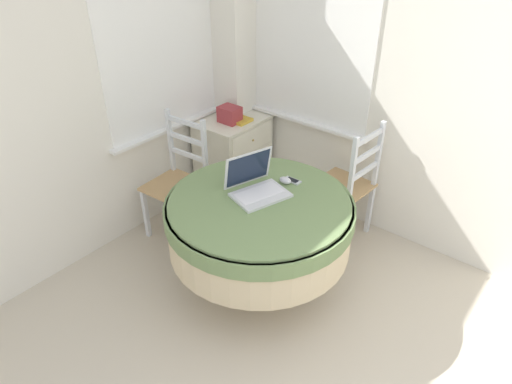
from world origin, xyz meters
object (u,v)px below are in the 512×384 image
object	(u,v)px
cell_phone	(292,181)
dining_chair_near_back_window	(179,182)
round_dining_table	(259,221)
computer_mouse	(285,180)
book_on_cabinet	(239,120)
dining_chair_near_right_window	(347,186)
laptop	(256,186)
storage_box	(230,114)
corner_cabinet	(233,156)

from	to	relation	value
cell_phone	dining_chair_near_back_window	xyz separation A→B (m)	(-0.21, 0.94, -0.27)
round_dining_table	computer_mouse	xyz separation A→B (m)	(0.27, -0.01, 0.18)
cell_phone	book_on_cabinet	size ratio (longest dim) A/B	0.63
round_dining_table	dining_chair_near_back_window	size ratio (longest dim) A/B	1.23
dining_chair_near_back_window	dining_chair_near_right_window	distance (m)	1.33
laptop	dining_chair_near_back_window	world-z (taller)	laptop
dining_chair_near_right_window	book_on_cabinet	bearing A→B (deg)	93.01
computer_mouse	cell_phone	xyz separation A→B (m)	(0.05, -0.02, -0.02)
cell_phone	dining_chair_near_back_window	bearing A→B (deg)	102.36
storage_box	corner_cabinet	bearing A→B (deg)	26.91
dining_chair_near_right_window	cell_phone	bearing A→B (deg)	167.63
storage_box	dining_chair_near_right_window	bearing A→B (deg)	-83.77
storage_box	book_on_cabinet	size ratio (longest dim) A/B	0.93
round_dining_table	computer_mouse	size ratio (longest dim) A/B	13.97
book_on_cabinet	dining_chair_near_right_window	bearing A→B (deg)	-86.99
cell_phone	book_on_cabinet	distance (m)	1.07
laptop	storage_box	world-z (taller)	laptop
laptop	round_dining_table	bearing A→B (deg)	-127.59
round_dining_table	dining_chair_near_right_window	distance (m)	0.92
computer_mouse	cell_phone	size ratio (longest dim) A/B	0.73
cell_phone	dining_chair_near_right_window	world-z (taller)	dining_chair_near_right_window
dining_chair_near_back_window	book_on_cabinet	distance (m)	0.79
dining_chair_near_back_window	computer_mouse	bearing A→B (deg)	-80.46
cell_phone	dining_chair_near_right_window	distance (m)	0.65
dining_chair_near_back_window	storage_box	distance (m)	0.75
laptop	cell_phone	size ratio (longest dim) A/B	3.49
laptop	dining_chair_near_right_window	distance (m)	0.94
storage_box	book_on_cabinet	world-z (taller)	storage_box
laptop	dining_chair_near_back_window	distance (m)	0.90
round_dining_table	corner_cabinet	bearing A→B (deg)	49.24
dining_chair_near_back_window	book_on_cabinet	world-z (taller)	dining_chair_near_back_window
laptop	cell_phone	distance (m)	0.29
dining_chair_near_right_window	corner_cabinet	bearing A→B (deg)	92.56
dining_chair_near_back_window	corner_cabinet	size ratio (longest dim) A/B	1.34
corner_cabinet	book_on_cabinet	bearing A→B (deg)	-93.13
cell_phone	storage_box	bearing A→B (deg)	64.95
round_dining_table	laptop	xyz separation A→B (m)	(0.06, 0.07, 0.22)
dining_chair_near_back_window	corner_cabinet	bearing A→B (deg)	5.86
laptop	dining_chair_near_right_window	bearing A→B (deg)	-14.96
corner_cabinet	cell_phone	bearing A→B (deg)	-117.47
round_dining_table	cell_phone	size ratio (longest dim) A/B	10.19
round_dining_table	storage_box	xyz separation A→B (m)	(0.78, 0.96, 0.24)
round_dining_table	book_on_cabinet	xyz separation A→B (m)	(0.85, 0.91, 0.18)
laptop	book_on_cabinet	size ratio (longest dim) A/B	2.21
cell_phone	storage_box	distance (m)	1.09
corner_cabinet	storage_box	bearing A→B (deg)	-153.09
computer_mouse	storage_box	world-z (taller)	storage_box
dining_chair_near_back_window	book_on_cabinet	size ratio (longest dim) A/B	5.24
round_dining_table	book_on_cabinet	size ratio (longest dim) A/B	6.44
dining_chair_near_back_window	dining_chair_near_right_window	xyz separation A→B (m)	(0.79, -1.07, 0.00)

